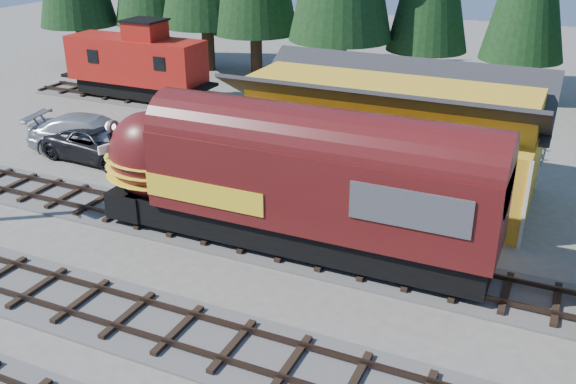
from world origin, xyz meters
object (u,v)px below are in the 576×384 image
at_px(pickup_truck_a, 99,144).
at_px(pickup_truck_b, 93,135).
at_px(depot, 388,126).
at_px(locomotive, 278,186).
at_px(caboose, 137,63).

xyz_separation_m(pickup_truck_a, pickup_truck_b, (-0.91, 0.61, 0.15)).
bearing_deg(depot, pickup_truck_b, -174.16).
height_order(locomotive, pickup_truck_b, locomotive).
relative_size(depot, pickup_truck_a, 2.23).
xyz_separation_m(depot, pickup_truck_a, (-13.83, -2.12, -2.16)).
relative_size(depot, caboose, 1.41).
xyz_separation_m(caboose, pickup_truck_a, (4.78, -9.62, -1.58)).
bearing_deg(depot, pickup_truck_a, -171.30).
height_order(pickup_truck_a, pickup_truck_b, pickup_truck_b).
relative_size(locomotive, caboose, 1.65).
relative_size(pickup_truck_a, pickup_truck_b, 0.88).
distance_m(locomotive, pickup_truck_a, 12.67).
bearing_deg(caboose, locomotive, -40.21).
bearing_deg(pickup_truck_a, locomotive, -106.66).
relative_size(locomotive, pickup_truck_b, 2.30).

